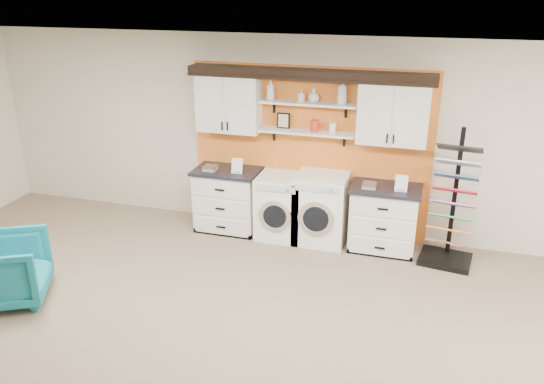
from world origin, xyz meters
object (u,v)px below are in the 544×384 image
(base_cabinet_left, at_px, (228,199))
(washer, at_px, (281,206))
(base_cabinet_right, at_px, (384,218))
(dryer, at_px, (321,208))
(sample_rack, at_px, (450,223))
(armchair, at_px, (8,270))

(base_cabinet_left, height_order, washer, base_cabinet_left)
(base_cabinet_left, relative_size, base_cabinet_right, 1.02)
(dryer, distance_m, sample_rack, 1.72)
(base_cabinet_right, bearing_deg, dryer, -179.78)
(base_cabinet_right, relative_size, sample_rack, 0.52)
(sample_rack, bearing_deg, armchair, -145.70)
(washer, bearing_deg, sample_rack, -2.96)
(base_cabinet_left, bearing_deg, armchair, -124.65)
(dryer, bearing_deg, armchair, -141.31)
(base_cabinet_left, relative_size, dryer, 0.96)
(sample_rack, bearing_deg, dryer, -175.87)
(dryer, bearing_deg, sample_rack, -3.95)
(washer, xyz_separation_m, sample_rack, (2.29, -0.12, 0.10))
(washer, bearing_deg, armchair, -135.55)
(dryer, xyz_separation_m, armchair, (-3.13, -2.50, -0.11))
(washer, bearing_deg, base_cabinet_left, 179.76)
(base_cabinet_left, distance_m, sample_rack, 3.11)
(washer, relative_size, armchair, 1.08)
(base_cabinet_left, distance_m, base_cabinet_right, 2.26)
(sample_rack, relative_size, armchair, 2.10)
(dryer, relative_size, armchair, 1.17)
(washer, height_order, dryer, dryer)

